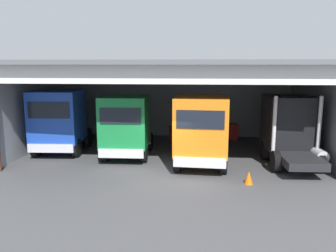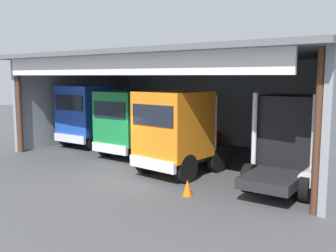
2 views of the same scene
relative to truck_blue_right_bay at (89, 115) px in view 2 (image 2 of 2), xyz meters
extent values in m
plane|color=#4C4C4F|center=(6.09, -3.54, -1.87)|extent=(80.00, 80.00, 0.00)
cube|color=gray|center=(6.09, 5.42, 0.60)|extent=(15.93, 0.24, 4.93)
cube|color=gray|center=(-1.87, 0.94, 0.60)|extent=(0.24, 8.96, 4.93)
cube|color=slate|center=(6.09, 0.46, 3.16)|extent=(16.53, 9.93, 0.20)
cylinder|color=#4C2D1E|center=(-1.62, -3.39, 0.60)|extent=(0.24, 0.24, 4.93)
cylinder|color=#4C2D1E|center=(13.81, -3.39, 0.60)|extent=(0.24, 0.24, 4.93)
cube|color=white|center=(6.09, -3.93, 2.71)|extent=(14.34, 0.12, 0.90)
cube|color=#1E47B7|center=(0.03, -0.24, 0.29)|extent=(2.62, 2.51, 2.78)
cube|color=black|center=(0.09, -1.46, 0.77)|extent=(2.14, 0.16, 0.83)
cube|color=silver|center=(0.09, -1.49, -1.20)|extent=(2.39, 0.27, 0.44)
cube|color=#232326|center=(-0.05, 1.51, -1.17)|extent=(2.03, 3.27, 0.36)
cylinder|color=silver|center=(1.10, 1.16, -0.03)|extent=(0.18, 0.18, 2.65)
cylinder|color=silver|center=(-1.16, 1.06, -0.03)|extent=(0.18, 0.18, 2.65)
cylinder|color=silver|center=(-1.17, 1.16, -1.05)|extent=(0.61, 1.22, 0.56)
cylinder|color=black|center=(1.16, -0.67, -1.35)|extent=(0.35, 1.05, 1.03)
cylinder|color=black|center=(-1.05, -0.77, -1.35)|extent=(0.35, 1.05, 1.03)
cylinder|color=black|center=(1.06, 1.56, -1.35)|extent=(0.35, 1.05, 1.03)
cylinder|color=black|center=(-1.16, 1.46, -1.35)|extent=(0.35, 1.05, 1.03)
cube|color=#197F3D|center=(3.91, -0.87, 0.18)|extent=(2.40, 2.59, 2.58)
cube|color=black|center=(3.93, -2.16, 0.63)|extent=(1.99, 0.10, 0.78)
cube|color=silver|center=(3.94, -2.19, -1.21)|extent=(2.23, 0.21, 0.44)
cube|color=#232326|center=(3.87, 1.17, -1.18)|extent=(1.83, 3.74, 0.36)
cylinder|color=silver|center=(4.93, 0.57, -0.07)|extent=(0.18, 0.18, 2.58)
cylinder|color=silver|center=(2.82, 0.53, -0.07)|extent=(0.18, 0.18, 2.58)
cylinder|color=silver|center=(2.82, 0.85, -1.06)|extent=(0.58, 1.21, 0.56)
cylinder|color=black|center=(4.94, -1.36, -1.36)|extent=(0.32, 1.03, 1.02)
cylinder|color=black|center=(2.90, -1.40, -1.36)|extent=(0.32, 1.03, 1.02)
cylinder|color=black|center=(4.89, 1.19, -1.36)|extent=(0.32, 1.03, 1.02)
cylinder|color=black|center=(2.84, 1.15, -1.36)|extent=(0.32, 1.03, 1.02)
cube|color=orange|center=(7.82, -2.33, 0.28)|extent=(2.57, 2.62, 2.67)
cube|color=black|center=(7.74, -3.58, 0.74)|extent=(2.07, 0.18, 0.80)
cube|color=silver|center=(7.74, -3.61, -1.16)|extent=(2.32, 0.30, 0.44)
cube|color=#232326|center=(7.92, -0.64, -1.13)|extent=(2.00, 3.17, 0.36)
cylinder|color=silver|center=(8.99, -1.00, 0.07)|extent=(0.18, 0.18, 2.76)
cylinder|color=silver|center=(6.81, -0.87, 0.07)|extent=(0.18, 0.18, 2.76)
cylinder|color=silver|center=(6.81, -0.87, -1.01)|extent=(0.63, 1.23, 0.56)
cylinder|color=black|center=(8.85, -2.88, -1.31)|extent=(0.37, 1.14, 1.12)
cylinder|color=black|center=(6.72, -2.76, -1.31)|extent=(0.37, 1.14, 1.12)
cylinder|color=black|center=(8.98, -0.70, -1.31)|extent=(0.37, 1.14, 1.12)
cylinder|color=black|center=(6.85, -0.58, -1.31)|extent=(0.37, 1.14, 1.12)
cube|color=black|center=(12.21, -0.74, 0.20)|extent=(2.38, 2.27, 2.64)
cube|color=black|center=(12.17, 0.37, 0.67)|extent=(1.96, 0.13, 0.79)
cube|color=silver|center=(12.17, 0.40, -1.22)|extent=(2.19, 0.24, 0.44)
cube|color=#232326|center=(12.27, -2.42, -1.19)|extent=(1.84, 3.13, 0.36)
cylinder|color=silver|center=(11.22, -2.02, 0.14)|extent=(0.18, 0.18, 3.01)
cylinder|color=silver|center=(13.29, -1.94, 0.14)|extent=(0.18, 0.18, 3.01)
cylinder|color=silver|center=(13.30, -2.08, -1.07)|extent=(0.60, 1.22, 0.56)
cylinder|color=black|center=(11.19, -0.34, -1.37)|extent=(0.34, 1.01, 1.00)
cylinder|color=black|center=(13.20, -0.26, -1.37)|extent=(0.34, 1.01, 1.00)
cylinder|color=black|center=(11.27, -2.46, -1.37)|extent=(0.34, 1.01, 1.00)
cylinder|color=black|center=(13.27, -2.39, -1.37)|extent=(0.34, 1.01, 1.00)
cylinder|color=#B21E19|center=(6.11, 4.15, -1.41)|extent=(0.58, 0.58, 0.93)
cube|color=red|center=(9.91, 4.48, -1.37)|extent=(0.90, 0.60, 1.00)
cone|color=orange|center=(9.79, -4.20, -1.59)|extent=(0.36, 0.36, 0.56)
camera|label=1|loc=(7.52, -17.99, 3.09)|focal=36.29mm
camera|label=2|loc=(16.85, -14.67, 2.24)|focal=40.41mm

